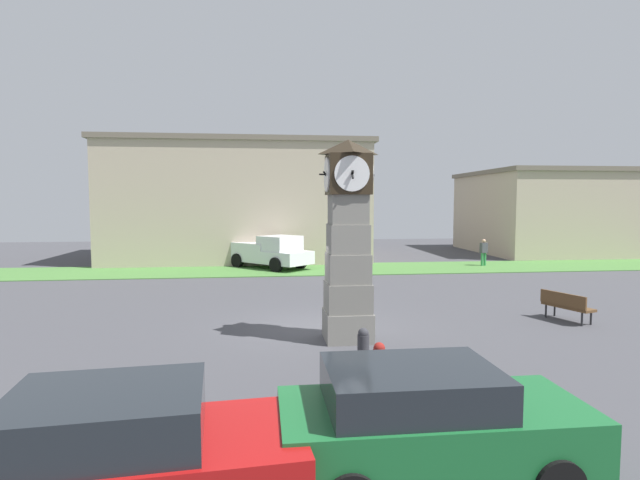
{
  "coord_description": "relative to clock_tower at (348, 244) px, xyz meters",
  "views": [
    {
      "loc": [
        -1.55,
        -14.27,
        3.68
      ],
      "look_at": [
        0.28,
        1.49,
        2.48
      ],
      "focal_mm": 28.0,
      "sensor_mm": 36.0,
      "label": 1
    }
  ],
  "objects": [
    {
      "name": "ground_plane",
      "position": [
        -0.7,
        1.29,
        -2.57
      ],
      "size": [
        69.1,
        69.1,
        0.0
      ],
      "primitive_type": "plane",
      "color": "#424247"
    },
    {
      "name": "clock_tower",
      "position": [
        0.0,
        0.0,
        0.0
      ],
      "size": [
        1.46,
        1.45,
        5.32
      ],
      "color": "gray",
      "rests_on": "ground_plane"
    },
    {
      "name": "bollard_near_tower",
      "position": [
        -0.17,
        -5.14,
        -2.03
      ],
      "size": [
        0.21,
        0.21,
        1.08
      ],
      "color": "brown",
      "rests_on": "ground_plane"
    },
    {
      "name": "bollard_mid_row",
      "position": [
        -0.07,
        -3.93,
        -2.05
      ],
      "size": [
        0.25,
        0.25,
        1.04
      ],
      "color": "maroon",
      "rests_on": "ground_plane"
    },
    {
      "name": "bollard_far_row",
      "position": [
        -0.07,
        -2.42,
        -2.1
      ],
      "size": [
        0.26,
        0.26,
        0.93
      ],
      "color": "#333338",
      "rests_on": "ground_plane"
    },
    {
      "name": "car_near_tower",
      "position": [
        -3.82,
        -7.25,
        -1.78
      ],
      "size": [
        4.03,
        2.19,
        1.55
      ],
      "color": "#A51111",
      "rests_on": "ground_plane"
    },
    {
      "name": "car_by_building",
      "position": [
        -0.1,
        -6.79,
        -1.79
      ],
      "size": [
        4.06,
        1.89,
        1.53
      ],
      "color": "#19602D",
      "rests_on": "ground_plane"
    },
    {
      "name": "pickup_truck",
      "position": [
        -1.89,
        14.88,
        -1.64
      ],
      "size": [
        4.97,
        5.08,
        1.85
      ],
      "color": "silver",
      "rests_on": "ground_plane"
    },
    {
      "name": "bench",
      "position": [
        7.08,
        1.27,
        -2.05
      ],
      "size": [
        1.02,
        1.69,
        0.9
      ],
      "color": "brown",
      "rests_on": "ground_plane"
    },
    {
      "name": "pedestrian_crossing_lot",
      "position": [
        10.41,
        14.27,
        -1.68
      ],
      "size": [
        0.45,
        0.33,
        1.57
      ],
      "color": "#338C4C",
      "rests_on": "ground_plane"
    },
    {
      "name": "warehouse_blue_far",
      "position": [
        -3.7,
        20.43,
        1.18
      ],
      "size": [
        16.43,
        9.81,
        7.5
      ],
      "color": "#B7A88E",
      "rests_on": "ground_plane"
    },
    {
      "name": "storefront_low_left",
      "position": [
        18.69,
        21.6,
        0.41
      ],
      "size": [
        10.8,
        10.99,
        5.95
      ],
      "color": "#B7A88E",
      "rests_on": "ground_plane"
    },
    {
      "name": "grass_verge_far",
      "position": [
        1.78,
        13.96,
        -2.55
      ],
      "size": [
        41.46,
        4.84,
        0.04
      ],
      "primitive_type": "cube",
      "color": "#477A38",
      "rests_on": "ground_plane"
    }
  ]
}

